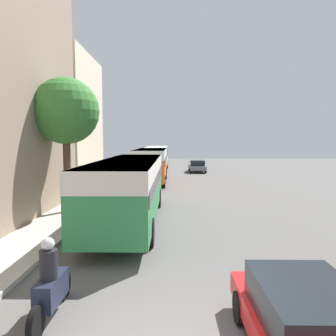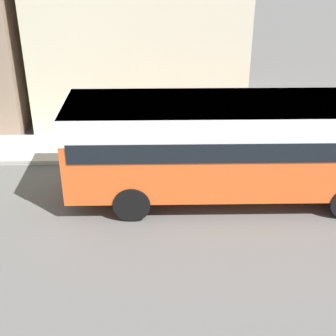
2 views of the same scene
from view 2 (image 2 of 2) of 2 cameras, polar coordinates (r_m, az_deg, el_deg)
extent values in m
cube|color=#EA5B23|center=(13.15, 8.38, 2.97)|extent=(2.50, 9.37, 2.41)
cube|color=white|center=(12.83, 8.63, 6.40)|extent=(2.53, 9.42, 0.72)
cube|color=black|center=(13.03, 8.47, 4.18)|extent=(2.55, 9.00, 0.53)
cylinder|color=black|center=(15.39, 18.16, 0.65)|extent=(0.28, 1.00, 1.00)
cylinder|color=black|center=(14.56, -3.99, 0.48)|extent=(0.28, 1.00, 1.00)
cylinder|color=black|center=(12.55, -4.43, -4.31)|extent=(0.28, 1.00, 1.00)
cylinder|color=#232838|center=(16.93, -10.24, 4.39)|extent=(0.27, 0.27, 0.85)
cylinder|color=maroon|center=(16.64, -10.46, 6.87)|extent=(0.34, 0.34, 0.71)
sphere|color=tan|center=(16.48, -10.60, 8.40)|extent=(0.23, 0.23, 0.23)
camera|label=1|loc=(27.85, -69.02, 2.75)|focal=35.00mm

